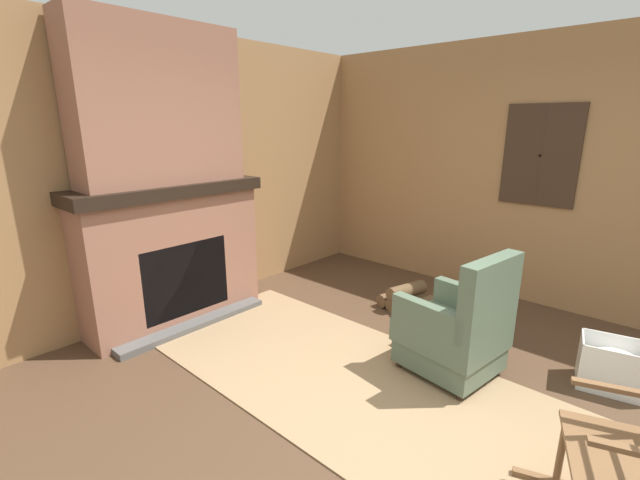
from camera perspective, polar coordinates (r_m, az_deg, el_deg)
name	(u,v)px	position (r m, az deg, el deg)	size (l,w,h in m)	color
ground_plane	(399,441)	(2.89, 10.46, -24.87)	(14.00, 14.00, 0.00)	#4C3523
wood_panel_wall_left	(152,178)	(4.34, -21.47, 7.65)	(0.06, 6.07, 2.70)	#9E7247
wood_panel_wall_back	(556,175)	(4.84, 28.99, 7.55)	(6.07, 0.09, 2.70)	#9E7247
fireplace_hearth	(174,254)	(4.25, -18.94, -1.81)	(0.66, 1.74, 1.32)	#93604C
chimney_breast	(159,105)	(4.09, -20.72, 16.50)	(0.39, 1.45, 1.35)	#93604C
area_rug	(358,383)	(3.33, 5.13, -18.40)	(3.67, 1.52, 0.01)	#997A56
armchair	(456,331)	(3.40, 17.71, -11.54)	(0.75, 0.70, 0.98)	#516651
rocking_chair	(633,465)	(2.51, 36.30, -23.04)	(0.91, 0.72, 1.20)	brown
firewood_stack	(406,299)	(4.53, 11.40, -7.69)	(0.53, 0.54, 0.26)	brown
laundry_basket	(614,366)	(3.81, 34.57, -13.62)	(0.49, 0.39, 0.36)	white
oil_lamp_vase	(115,179)	(3.97, -25.63, 7.39)	(0.12, 0.12, 0.23)	#99B29E
storage_case	(221,171)	(4.48, -13.07, 9.00)	(0.16, 0.22, 0.12)	black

